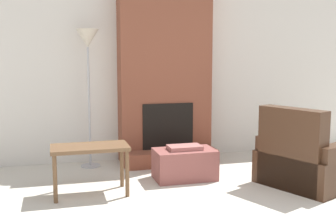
{
  "coord_description": "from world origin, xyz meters",
  "views": [
    {
      "loc": [
        -1.54,
        -2.68,
        1.51
      ],
      "look_at": [
        0.0,
        2.92,
        0.72
      ],
      "focal_mm": 45.0,
      "sensor_mm": 36.0,
      "label": 1
    }
  ],
  "objects": [
    {
      "name": "wall_back",
      "position": [
        0.0,
        3.32,
        1.3
      ],
      "size": [
        6.89,
        0.06,
        2.6
      ],
      "primitive_type": "cube",
      "color": "silver",
      "rests_on": "ground_plane"
    },
    {
      "name": "fireplace",
      "position": [
        0.0,
        3.09,
        1.22
      ],
      "size": [
        1.3,
        0.66,
        2.6
      ],
      "color": "brown",
      "rests_on": "ground_plane"
    },
    {
      "name": "ottoman",
      "position": [
        -0.01,
        2.11,
        0.19
      ],
      "size": [
        0.74,
        0.45,
        0.42
      ],
      "color": "#8C4C47",
      "rests_on": "ground_plane"
    },
    {
      "name": "armchair",
      "position": [
        1.28,
        1.5,
        0.27
      ],
      "size": [
        1.25,
        1.25,
        0.93
      ],
      "rotation": [
        0.0,
        0.0,
        1.97
      ],
      "color": "#422819",
      "rests_on": "ground_plane"
    },
    {
      "name": "side_table",
      "position": [
        -1.18,
        1.83,
        0.47
      ],
      "size": [
        0.83,
        0.44,
        0.54
      ],
      "color": "brown",
      "rests_on": "ground_plane"
    },
    {
      "name": "floor_lamp_left",
      "position": [
        -1.07,
        3.01,
        1.59
      ],
      "size": [
        0.3,
        0.3,
        1.85
      ],
      "color": "#ADADB2",
      "rests_on": "ground_plane"
    }
  ]
}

